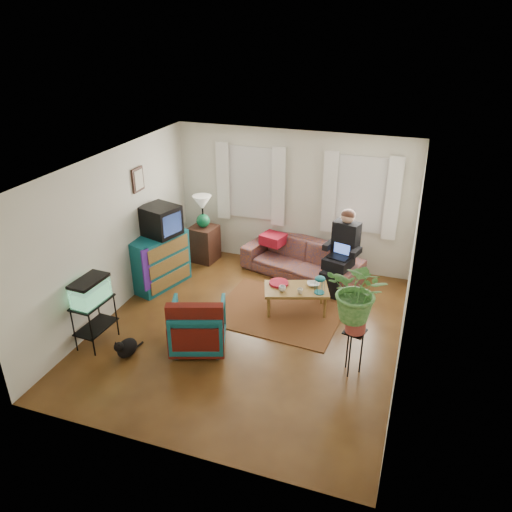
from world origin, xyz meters
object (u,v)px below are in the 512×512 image
at_px(coffee_table, 296,300).
at_px(plant_stand, 353,352).
at_px(armchair, 198,324).
at_px(dresser, 159,261).
at_px(aquarium_stand, 95,322).
at_px(sofa, 302,254).
at_px(side_table, 204,243).

relative_size(coffee_table, plant_stand, 1.52).
height_order(armchair, plant_stand, armchair).
bearing_deg(dresser, aquarium_stand, -73.36).
distance_m(sofa, side_table, 1.98).
height_order(sofa, aquarium_stand, sofa).
distance_m(sofa, aquarium_stand, 3.85).
bearing_deg(sofa, side_table, -164.53).
bearing_deg(dresser, sofa, 43.96).
relative_size(dresser, aquarium_stand, 1.51).
distance_m(armchair, plant_stand, 2.22).
xyz_separation_m(side_table, armchair, (1.11, -2.67, 0.04)).
bearing_deg(sofa, plant_stand, -46.19).
distance_m(side_table, coffee_table, 2.55).
relative_size(sofa, coffee_table, 2.15).
bearing_deg(coffee_table, sofa, 81.61).
bearing_deg(armchair, plant_stand, 164.26).
distance_m(dresser, armchair, 2.07).
distance_m(armchair, coffee_table, 1.79).
distance_m(aquarium_stand, plant_stand, 3.72).
height_order(side_table, armchair, armchair).
relative_size(armchair, plant_stand, 1.16).
bearing_deg(side_table, dresser, -105.87).
distance_m(sofa, armchair, 2.80).
xyz_separation_m(aquarium_stand, armchair, (1.46, 0.41, 0.04)).
bearing_deg(aquarium_stand, armchair, 19.09).
height_order(sofa, dresser, dresser).
relative_size(armchair, coffee_table, 0.76).
height_order(armchair, coffee_table, armchair).
height_order(coffee_table, plant_stand, plant_stand).
bearing_deg(armchair, coffee_table, -147.05).
height_order(sofa, side_table, sofa).
bearing_deg(aquarium_stand, dresser, 93.01).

